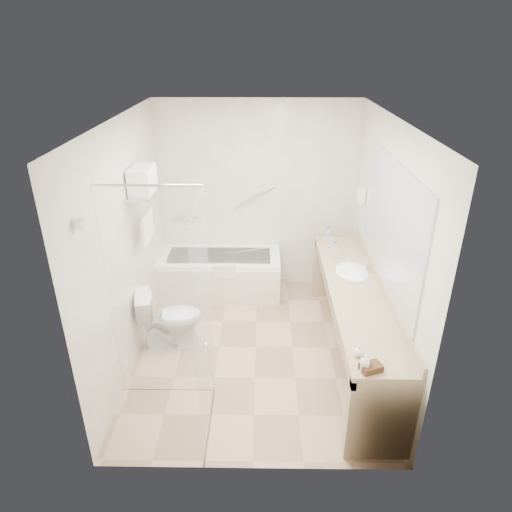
{
  "coord_description": "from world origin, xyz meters",
  "views": [
    {
      "loc": [
        0.06,
        -4.19,
        3.17
      ],
      "look_at": [
        0.0,
        0.3,
        1.0
      ],
      "focal_mm": 32.0,
      "sensor_mm": 36.0,
      "label": 1
    }
  ],
  "objects_px": {
    "vanity_counter": "(354,307)",
    "amenity_basket": "(371,367)",
    "toilet": "(170,319)",
    "bathtub": "(220,274)",
    "water_bottle_left": "(335,250)"
  },
  "relations": [
    {
      "from": "bathtub",
      "to": "water_bottle_left",
      "type": "bearing_deg",
      "value": -25.58
    },
    {
      "from": "vanity_counter",
      "to": "amenity_basket",
      "type": "height_order",
      "value": "vanity_counter"
    },
    {
      "from": "vanity_counter",
      "to": "amenity_basket",
      "type": "relative_size",
      "value": 16.58
    },
    {
      "from": "vanity_counter",
      "to": "amenity_basket",
      "type": "distance_m",
      "value": 1.28
    },
    {
      "from": "toilet",
      "to": "water_bottle_left",
      "type": "bearing_deg",
      "value": -86.46
    },
    {
      "from": "bathtub",
      "to": "water_bottle_left",
      "type": "xyz_separation_m",
      "value": [
        1.4,
        -0.67,
        0.67
      ]
    },
    {
      "from": "toilet",
      "to": "amenity_basket",
      "type": "xyz_separation_m",
      "value": [
        1.86,
        -1.44,
        0.53
      ]
    },
    {
      "from": "toilet",
      "to": "amenity_basket",
      "type": "distance_m",
      "value": 2.41
    },
    {
      "from": "vanity_counter",
      "to": "toilet",
      "type": "xyz_separation_m",
      "value": [
        -1.97,
        0.19,
        -0.3
      ]
    },
    {
      "from": "vanity_counter",
      "to": "water_bottle_left",
      "type": "bearing_deg",
      "value": 99.73
    },
    {
      "from": "water_bottle_left",
      "to": "vanity_counter",
      "type": "bearing_deg",
      "value": -80.27
    },
    {
      "from": "toilet",
      "to": "amenity_basket",
      "type": "relative_size",
      "value": 4.32
    },
    {
      "from": "bathtub",
      "to": "water_bottle_left",
      "type": "relative_size",
      "value": 7.34
    },
    {
      "from": "bathtub",
      "to": "vanity_counter",
      "type": "distance_m",
      "value": 2.09
    },
    {
      "from": "vanity_counter",
      "to": "bathtub",
      "type": "bearing_deg",
      "value": 137.65
    }
  ]
}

